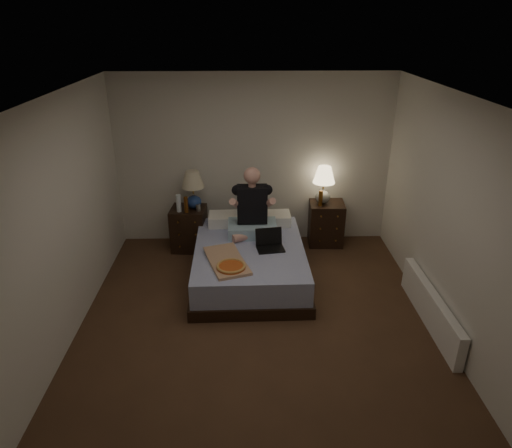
{
  "coord_description": "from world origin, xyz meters",
  "views": [
    {
      "loc": [
        -0.13,
        -4.18,
        3.17
      ],
      "look_at": [
        0.0,
        0.9,
        0.85
      ],
      "focal_mm": 32.0,
      "sensor_mm": 36.0,
      "label": 1
    }
  ],
  "objects_px": {
    "water_bottle": "(179,203)",
    "bed": "(249,262)",
    "soda_can": "(198,208)",
    "pizza_box": "(231,267)",
    "nightstand_right": "(326,223)",
    "lamp_right": "(324,185)",
    "lamp_left": "(193,190)",
    "laptop": "(271,241)",
    "beer_bottle_right": "(321,198)",
    "person": "(252,202)",
    "beer_bottle_left": "(186,205)",
    "radiator": "(430,308)",
    "nightstand_left": "(189,229)"
  },
  "relations": [
    {
      "from": "nightstand_left",
      "to": "water_bottle",
      "type": "xyz_separation_m",
      "value": [
        -0.11,
        -0.1,
        0.44
      ]
    },
    {
      "from": "water_bottle",
      "to": "bed",
      "type": "bearing_deg",
      "value": -38.24
    },
    {
      "from": "nightstand_right",
      "to": "lamp_right",
      "type": "relative_size",
      "value": 1.17
    },
    {
      "from": "lamp_left",
      "to": "water_bottle",
      "type": "height_order",
      "value": "lamp_left"
    },
    {
      "from": "beer_bottle_right",
      "to": "radiator",
      "type": "xyz_separation_m",
      "value": [
        0.97,
        -1.94,
        -0.57
      ]
    },
    {
      "from": "beer_bottle_right",
      "to": "person",
      "type": "bearing_deg",
      "value": -151.6
    },
    {
      "from": "lamp_left",
      "to": "laptop",
      "type": "bearing_deg",
      "value": -43.04
    },
    {
      "from": "beer_bottle_left",
      "to": "radiator",
      "type": "bearing_deg",
      "value": -31.59
    },
    {
      "from": "lamp_left",
      "to": "laptop",
      "type": "height_order",
      "value": "lamp_left"
    },
    {
      "from": "beer_bottle_left",
      "to": "nightstand_right",
      "type": "bearing_deg",
      "value": 7.29
    },
    {
      "from": "laptop",
      "to": "radiator",
      "type": "distance_m",
      "value": 2.02
    },
    {
      "from": "pizza_box",
      "to": "nightstand_right",
      "type": "bearing_deg",
      "value": 31.0
    },
    {
      "from": "nightstand_left",
      "to": "lamp_right",
      "type": "relative_size",
      "value": 1.14
    },
    {
      "from": "beer_bottle_right",
      "to": "laptop",
      "type": "bearing_deg",
      "value": -128.06
    },
    {
      "from": "beer_bottle_left",
      "to": "pizza_box",
      "type": "bearing_deg",
      "value": -63.79
    },
    {
      "from": "beer_bottle_left",
      "to": "beer_bottle_right",
      "type": "relative_size",
      "value": 1.0
    },
    {
      "from": "laptop",
      "to": "lamp_left",
      "type": "bearing_deg",
      "value": 128.11
    },
    {
      "from": "nightstand_left",
      "to": "water_bottle",
      "type": "bearing_deg",
      "value": -131.95
    },
    {
      "from": "water_bottle",
      "to": "beer_bottle_left",
      "type": "xyz_separation_m",
      "value": [
        0.11,
        -0.03,
        -0.01
      ]
    },
    {
      "from": "water_bottle",
      "to": "beer_bottle_right",
      "type": "distance_m",
      "value": 2.04
    },
    {
      "from": "nightstand_right",
      "to": "lamp_left",
      "type": "relative_size",
      "value": 1.17
    },
    {
      "from": "laptop",
      "to": "radiator",
      "type": "height_order",
      "value": "laptop"
    },
    {
      "from": "lamp_left",
      "to": "water_bottle",
      "type": "xyz_separation_m",
      "value": [
        -0.2,
        -0.12,
        -0.16
      ]
    },
    {
      "from": "bed",
      "to": "nightstand_right",
      "type": "height_order",
      "value": "nightstand_right"
    },
    {
      "from": "nightstand_right",
      "to": "beer_bottle_left",
      "type": "distance_m",
      "value": 2.11
    },
    {
      "from": "soda_can",
      "to": "pizza_box",
      "type": "height_order",
      "value": "soda_can"
    },
    {
      "from": "person",
      "to": "pizza_box",
      "type": "bearing_deg",
      "value": -106.13
    },
    {
      "from": "lamp_right",
      "to": "water_bottle",
      "type": "xyz_separation_m",
      "value": [
        -2.08,
        -0.23,
        -0.17
      ]
    },
    {
      "from": "nightstand_right",
      "to": "soda_can",
      "type": "distance_m",
      "value": 1.93
    },
    {
      "from": "water_bottle",
      "to": "beer_bottle_left",
      "type": "height_order",
      "value": "water_bottle"
    },
    {
      "from": "bed",
      "to": "radiator",
      "type": "bearing_deg",
      "value": -28.0
    },
    {
      "from": "water_bottle",
      "to": "lamp_right",
      "type": "bearing_deg",
      "value": 6.35
    },
    {
      "from": "nightstand_left",
      "to": "nightstand_right",
      "type": "relative_size",
      "value": 0.98
    },
    {
      "from": "person",
      "to": "laptop",
      "type": "height_order",
      "value": "person"
    },
    {
      "from": "laptop",
      "to": "lamp_right",
      "type": "bearing_deg",
      "value": 44.0
    },
    {
      "from": "soda_can",
      "to": "pizza_box",
      "type": "xyz_separation_m",
      "value": [
        0.5,
        -1.39,
        -0.18
      ]
    },
    {
      "from": "lamp_left",
      "to": "beer_bottle_left",
      "type": "relative_size",
      "value": 2.43
    },
    {
      "from": "water_bottle",
      "to": "radiator",
      "type": "xyz_separation_m",
      "value": [
        3.0,
        -1.81,
        -0.56
      ]
    },
    {
      "from": "beer_bottle_right",
      "to": "pizza_box",
      "type": "distance_m",
      "value": 1.98
    },
    {
      "from": "soda_can",
      "to": "person",
      "type": "bearing_deg",
      "value": -29.02
    },
    {
      "from": "water_bottle",
      "to": "beer_bottle_right",
      "type": "height_order",
      "value": "water_bottle"
    },
    {
      "from": "lamp_right",
      "to": "bed",
      "type": "bearing_deg",
      "value": -137.34
    },
    {
      "from": "beer_bottle_right",
      "to": "person",
      "type": "height_order",
      "value": "person"
    },
    {
      "from": "nightstand_left",
      "to": "soda_can",
      "type": "height_order",
      "value": "soda_can"
    },
    {
      "from": "beer_bottle_right",
      "to": "radiator",
      "type": "height_order",
      "value": "beer_bottle_right"
    },
    {
      "from": "soda_can",
      "to": "person",
      "type": "height_order",
      "value": "person"
    },
    {
      "from": "water_bottle",
      "to": "laptop",
      "type": "height_order",
      "value": "water_bottle"
    },
    {
      "from": "laptop",
      "to": "nightstand_right",
      "type": "bearing_deg",
      "value": 41.7
    },
    {
      "from": "nightstand_right",
      "to": "laptop",
      "type": "xyz_separation_m",
      "value": [
        -0.9,
        -1.09,
        0.26
      ]
    },
    {
      "from": "nightstand_right",
      "to": "lamp_right",
      "type": "xyz_separation_m",
      "value": [
        -0.07,
        0.0,
        0.61
      ]
    }
  ]
}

